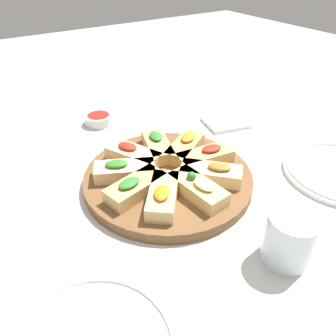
{
  "coord_description": "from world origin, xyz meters",
  "views": [
    {
      "loc": [
        0.31,
        0.47,
        0.43
      ],
      "look_at": [
        0.0,
        0.0,
        0.04
      ],
      "focal_mm": 35.0,
      "sensor_mm": 36.0,
      "label": 1
    }
  ],
  "objects_px": {
    "serving_board": "(168,178)",
    "dipping_bowl": "(99,119)",
    "water_glass": "(289,239)",
    "napkin_stack": "(225,122)"
  },
  "relations": [
    {
      "from": "napkin_stack",
      "to": "dipping_bowl",
      "type": "bearing_deg",
      "value": -33.54
    },
    {
      "from": "water_glass",
      "to": "dipping_bowl",
      "type": "xyz_separation_m",
      "value": [
        0.06,
        -0.61,
        -0.03
      ]
    },
    {
      "from": "water_glass",
      "to": "dipping_bowl",
      "type": "relative_size",
      "value": 1.12
    },
    {
      "from": "water_glass",
      "to": "dipping_bowl",
      "type": "height_order",
      "value": "water_glass"
    },
    {
      "from": "serving_board",
      "to": "napkin_stack",
      "type": "relative_size",
      "value": 3.13
    },
    {
      "from": "water_glass",
      "to": "dipping_bowl",
      "type": "bearing_deg",
      "value": -84.34
    },
    {
      "from": "water_glass",
      "to": "napkin_stack",
      "type": "relative_size",
      "value": 0.78
    },
    {
      "from": "serving_board",
      "to": "napkin_stack",
      "type": "distance_m",
      "value": 0.32
    },
    {
      "from": "water_glass",
      "to": "napkin_stack",
      "type": "height_order",
      "value": "water_glass"
    },
    {
      "from": "serving_board",
      "to": "dipping_bowl",
      "type": "xyz_separation_m",
      "value": [
        0.01,
        -0.34,
        0.0
      ]
    }
  ]
}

